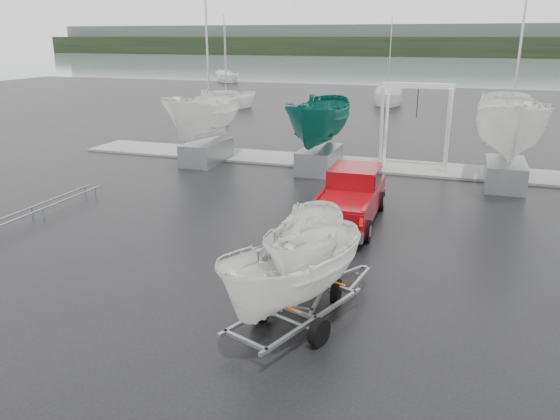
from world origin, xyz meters
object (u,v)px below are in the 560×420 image
Objects in this scene: trailer_hitched at (308,199)px; trailer_parked at (296,216)px; boat_hoist at (416,114)px; pickup_truck at (351,195)px.

trailer_parked reaches higher than trailer_hitched.
boat_hoist is (1.07, 14.76, 0.16)m from trailer_hitched.
boat_hoist is at bearing 84.10° from trailer_hitched.
pickup_truck is at bearing 113.23° from trailer_parked.
trailer_parked reaches higher than pickup_truck.
boat_hoist is at bearing 107.23° from trailer_parked.
trailer_hitched is at bearing 118.05° from trailer_parked.
trailer_parked is at bearing -88.65° from pickup_truck.
pickup_truck is 8.05m from trailer_parked.
pickup_truck is 1.31× the size of boat_hoist.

